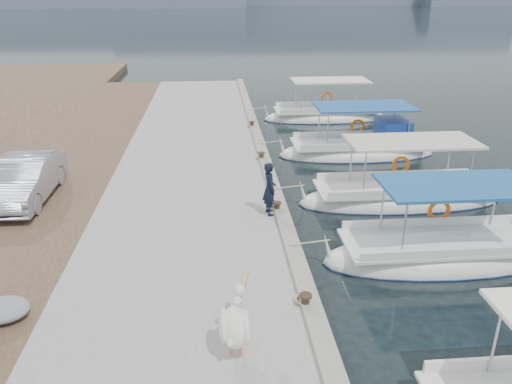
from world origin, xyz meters
The scene contains 13 objects.
ground centered at (0.00, 0.00, 0.00)m, with size 400.00×400.00×0.00m, color black.
concrete_quay centered at (-3.00, 5.00, 0.25)m, with size 6.00×40.00×0.50m, color gray.
quay_curb centered at (-0.22, 5.00, 0.56)m, with size 0.44×40.00×0.12m, color gray.
cobblestone_strip centered at (-8.00, 5.00, 0.25)m, with size 4.00×40.00×0.50m, color #4E3629.
fishing_caique_b centered at (3.88, -0.93, 0.12)m, with size 6.59×2.26×2.83m.
fishing_caique_c centered at (4.18, 3.03, 0.12)m, with size 7.18×2.21×2.83m.
fishing_caique_d centered at (4.20, 8.34, 0.19)m, with size 7.01×2.45×2.83m.
fishing_caique_e centered at (4.07, 14.83, 0.12)m, with size 6.97×2.33×2.83m.
mooring_bollards centered at (-0.35, 1.50, 0.69)m, with size 0.28×20.28×0.33m.
pelican centered at (-1.92, -4.81, 1.14)m, with size 0.76×1.61×1.24m.
fisherman centered at (-0.60, 1.38, 1.33)m, with size 0.60×0.40×1.66m, color black.
parked_car centered at (-8.34, 3.17, 1.20)m, with size 1.49×4.27×1.41m, color #A1A7B8.
tarp_bundle centered at (-6.74, -3.33, 0.70)m, with size 1.10×0.90×0.40m, color gray.
Camera 1 is at (-2.19, -12.45, 6.96)m, focal length 35.00 mm.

